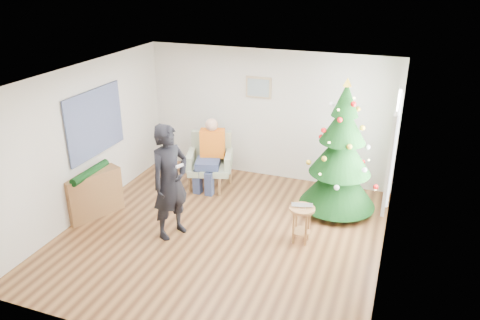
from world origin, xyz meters
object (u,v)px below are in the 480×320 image
at_px(stool, 301,224).
at_px(standing_man, 170,182).
at_px(console, 93,194).
at_px(christmas_tree, 341,154).
at_px(armchair, 210,167).

xyz_separation_m(stool, standing_man, (-2.01, -0.50, 0.63)).
relative_size(standing_man, console, 1.88).
bearing_deg(stool, console, -173.30).
bearing_deg(standing_man, christmas_tree, -31.83).
xyz_separation_m(armchair, console, (-1.43, -1.78, 0.01)).
height_order(standing_man, console, standing_man).
relative_size(stool, console, 0.60).
bearing_deg(standing_man, console, 109.30).
distance_m(christmas_tree, standing_man, 2.94).
bearing_deg(armchair, console, -145.27).
bearing_deg(stool, standing_man, -165.98).
height_order(christmas_tree, stool, christmas_tree).
distance_m(christmas_tree, console, 4.33).
xyz_separation_m(christmas_tree, stool, (-0.37, -1.22, -0.78)).
height_order(armchair, standing_man, standing_man).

